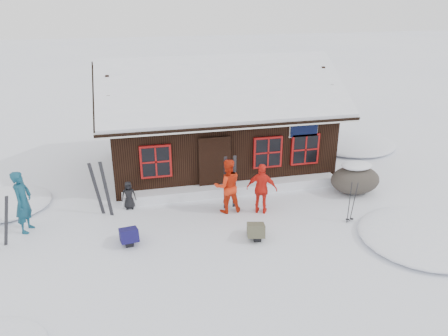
{
  "coord_description": "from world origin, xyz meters",
  "views": [
    {
      "loc": [
        -1.95,
        -11.2,
        6.6
      ],
      "look_at": [
        1.0,
        1.48,
        1.3
      ],
      "focal_mm": 35.0,
      "sensor_mm": 36.0,
      "label": 1
    }
  ],
  "objects_px": {
    "backpack_olive": "(256,233)",
    "boulder": "(355,179)",
    "skier_orange_left": "(227,186)",
    "backpack_blue": "(129,238)",
    "ski_pair_left": "(1,223)",
    "ski_poles": "(352,203)",
    "skier_crouched": "(129,195)",
    "skier_orange_right": "(262,189)",
    "skier_teal": "(23,202)"
  },
  "relations": [
    {
      "from": "ski_poles",
      "to": "boulder",
      "type": "bearing_deg",
      "value": 58.23
    },
    {
      "from": "skier_orange_left",
      "to": "backpack_blue",
      "type": "height_order",
      "value": "skier_orange_left"
    },
    {
      "from": "skier_crouched",
      "to": "backpack_olive",
      "type": "bearing_deg",
      "value": -36.57
    },
    {
      "from": "ski_pair_left",
      "to": "backpack_olive",
      "type": "height_order",
      "value": "ski_pair_left"
    },
    {
      "from": "ski_poles",
      "to": "backpack_olive",
      "type": "distance_m",
      "value": 3.15
    },
    {
      "from": "backpack_olive",
      "to": "skier_crouched",
      "type": "bearing_deg",
      "value": 155.19
    },
    {
      "from": "skier_teal",
      "to": "skier_crouched",
      "type": "height_order",
      "value": "skier_teal"
    },
    {
      "from": "skier_crouched",
      "to": "backpack_olive",
      "type": "relative_size",
      "value": 1.45
    },
    {
      "from": "skier_orange_right",
      "to": "backpack_olive",
      "type": "distance_m",
      "value": 1.74
    },
    {
      "from": "ski_pair_left",
      "to": "ski_poles",
      "type": "relative_size",
      "value": 1.13
    },
    {
      "from": "backpack_blue",
      "to": "skier_orange_left",
      "type": "bearing_deg",
      "value": 15.27
    },
    {
      "from": "boulder",
      "to": "ski_pair_left",
      "type": "distance_m",
      "value": 11.21
    },
    {
      "from": "skier_teal",
      "to": "skier_crouched",
      "type": "distance_m",
      "value": 3.12
    },
    {
      "from": "skier_crouched",
      "to": "backpack_olive",
      "type": "height_order",
      "value": "skier_crouched"
    },
    {
      "from": "skier_crouched",
      "to": "backpack_olive",
      "type": "distance_m",
      "value": 4.42
    },
    {
      "from": "ski_pair_left",
      "to": "ski_poles",
      "type": "xyz_separation_m",
      "value": [
        10.0,
        -0.9,
        -0.08
      ]
    },
    {
      "from": "skier_teal",
      "to": "boulder",
      "type": "height_order",
      "value": "skier_teal"
    },
    {
      "from": "skier_teal",
      "to": "skier_orange_right",
      "type": "relative_size",
      "value": 1.14
    },
    {
      "from": "skier_crouched",
      "to": "boulder",
      "type": "distance_m",
      "value": 7.75
    },
    {
      "from": "skier_orange_left",
      "to": "skier_crouched",
      "type": "relative_size",
      "value": 1.89
    },
    {
      "from": "skier_teal",
      "to": "backpack_olive",
      "type": "xyz_separation_m",
      "value": [
        6.44,
        -1.96,
        -0.77
      ]
    },
    {
      "from": "skier_orange_right",
      "to": "backpack_blue",
      "type": "xyz_separation_m",
      "value": [
        -4.18,
        -0.94,
        -0.65
      ]
    },
    {
      "from": "ski_poles",
      "to": "backpack_blue",
      "type": "relative_size",
      "value": 2.09
    },
    {
      "from": "skier_teal",
      "to": "boulder",
      "type": "relative_size",
      "value": 1.09
    },
    {
      "from": "skier_orange_left",
      "to": "backpack_olive",
      "type": "xyz_separation_m",
      "value": [
        0.4,
        -1.81,
        -0.71
      ]
    },
    {
      "from": "ski_pair_left",
      "to": "skier_orange_left",
      "type": "bearing_deg",
      "value": -27.51
    },
    {
      "from": "skier_teal",
      "to": "boulder",
      "type": "xyz_separation_m",
      "value": [
        10.72,
        0.21,
        -0.43
      ]
    },
    {
      "from": "skier_orange_left",
      "to": "skier_crouched",
      "type": "bearing_deg",
      "value": -17.88
    },
    {
      "from": "skier_orange_left",
      "to": "ski_pair_left",
      "type": "distance_m",
      "value": 6.53
    },
    {
      "from": "skier_orange_right",
      "to": "ski_pair_left",
      "type": "relative_size",
      "value": 1.08
    },
    {
      "from": "boulder",
      "to": "skier_orange_left",
      "type": "bearing_deg",
      "value": -175.57
    },
    {
      "from": "skier_orange_left",
      "to": "backpack_blue",
      "type": "relative_size",
      "value": 2.74
    },
    {
      "from": "skier_crouched",
      "to": "backpack_blue",
      "type": "height_order",
      "value": "skier_crouched"
    },
    {
      "from": "skier_crouched",
      "to": "ski_pair_left",
      "type": "distance_m",
      "value": 3.77
    },
    {
      "from": "boulder",
      "to": "backpack_olive",
      "type": "height_order",
      "value": "boulder"
    },
    {
      "from": "backpack_olive",
      "to": "boulder",
      "type": "bearing_deg",
      "value": 40.39
    },
    {
      "from": "boulder",
      "to": "backpack_blue",
      "type": "distance_m",
      "value": 7.99
    },
    {
      "from": "skier_orange_right",
      "to": "ski_pair_left",
      "type": "bearing_deg",
      "value": 27.83
    },
    {
      "from": "skier_orange_left",
      "to": "ski_pair_left",
      "type": "height_order",
      "value": "skier_orange_left"
    },
    {
      "from": "ski_pair_left",
      "to": "backpack_olive",
      "type": "bearing_deg",
      "value": -42.78
    },
    {
      "from": "backpack_blue",
      "to": "backpack_olive",
      "type": "relative_size",
      "value": 1.0
    },
    {
      "from": "ski_pair_left",
      "to": "ski_poles",
      "type": "height_order",
      "value": "ski_pair_left"
    },
    {
      "from": "skier_orange_right",
      "to": "boulder",
      "type": "relative_size",
      "value": 0.95
    },
    {
      "from": "skier_teal",
      "to": "backpack_blue",
      "type": "distance_m",
      "value": 3.32
    },
    {
      "from": "skier_orange_left",
      "to": "ski_pair_left",
      "type": "relative_size",
      "value": 1.16
    },
    {
      "from": "skier_orange_left",
      "to": "backpack_olive",
      "type": "distance_m",
      "value": 1.99
    },
    {
      "from": "skier_orange_right",
      "to": "boulder",
      "type": "xyz_separation_m",
      "value": [
        3.64,
        0.69,
        -0.31
      ]
    },
    {
      "from": "skier_crouched",
      "to": "backpack_blue",
      "type": "xyz_separation_m",
      "value": [
        -0.08,
        -2.18,
        -0.29
      ]
    },
    {
      "from": "boulder",
      "to": "backpack_olive",
      "type": "distance_m",
      "value": 4.81
    },
    {
      "from": "boulder",
      "to": "backpack_blue",
      "type": "height_order",
      "value": "boulder"
    }
  ]
}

